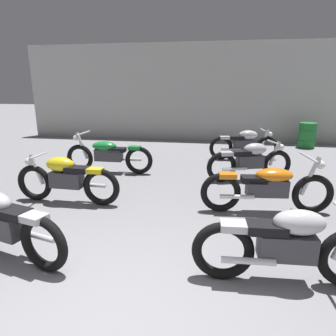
{
  "coord_description": "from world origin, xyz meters",
  "views": [
    {
      "loc": [
        0.87,
        -1.88,
        2.05
      ],
      "look_at": [
        0.0,
        3.41,
        0.55
      ],
      "focal_mm": 31.48,
      "sensor_mm": 36.0,
      "label": 1
    }
  ],
  "objects_px": {
    "motorcycle_left_row_2": "(108,154)",
    "motorcycle_right_row_2": "(250,160)",
    "motorcycle_left_row_1": "(66,178)",
    "oil_drum": "(307,135)",
    "motorcycle_right_row_3": "(244,144)",
    "motorcycle_left_row_0": "(2,223)",
    "motorcycle_right_row_1": "(268,187)",
    "motorcycle_right_row_0": "(288,244)"
  },
  "relations": [
    {
      "from": "motorcycle_left_row_1",
      "to": "motorcycle_right_row_1",
      "type": "xyz_separation_m",
      "value": [
        3.48,
        0.13,
        -0.01
      ]
    },
    {
      "from": "motorcycle_left_row_2",
      "to": "oil_drum",
      "type": "height_order",
      "value": "motorcycle_left_row_2"
    },
    {
      "from": "motorcycle_left_row_2",
      "to": "oil_drum",
      "type": "bearing_deg",
      "value": 35.37
    },
    {
      "from": "motorcycle_right_row_1",
      "to": "motorcycle_right_row_2",
      "type": "distance_m",
      "value": 1.75
    },
    {
      "from": "motorcycle_left_row_0",
      "to": "motorcycle_right_row_2",
      "type": "xyz_separation_m",
      "value": [
        3.27,
        3.66,
        0.0
      ]
    },
    {
      "from": "motorcycle_left_row_1",
      "to": "motorcycle_right_row_2",
      "type": "relative_size",
      "value": 1.04
    },
    {
      "from": "motorcycle_left_row_0",
      "to": "motorcycle_right_row_1",
      "type": "height_order",
      "value": "motorcycle_right_row_1"
    },
    {
      "from": "motorcycle_right_row_0",
      "to": "motorcycle_right_row_3",
      "type": "relative_size",
      "value": 1.01
    },
    {
      "from": "oil_drum",
      "to": "motorcycle_right_row_1",
      "type": "bearing_deg",
      "value": -110.56
    },
    {
      "from": "motorcycle_right_row_0",
      "to": "oil_drum",
      "type": "height_order",
      "value": "motorcycle_right_row_0"
    },
    {
      "from": "motorcycle_right_row_0",
      "to": "motorcycle_right_row_1",
      "type": "relative_size",
      "value": 0.91
    },
    {
      "from": "motorcycle_right_row_0",
      "to": "motorcycle_right_row_2",
      "type": "bearing_deg",
      "value": 90.17
    },
    {
      "from": "motorcycle_left_row_2",
      "to": "oil_drum",
      "type": "xyz_separation_m",
      "value": [
        5.62,
        3.99,
        -0.03
      ]
    },
    {
      "from": "motorcycle_right_row_1",
      "to": "motorcycle_right_row_2",
      "type": "height_order",
      "value": "motorcycle_right_row_1"
    },
    {
      "from": "motorcycle_left_row_0",
      "to": "motorcycle_right_row_0",
      "type": "distance_m",
      "value": 3.28
    },
    {
      "from": "motorcycle_left_row_2",
      "to": "motorcycle_right_row_0",
      "type": "relative_size",
      "value": 1.1
    },
    {
      "from": "motorcycle_left_row_2",
      "to": "motorcycle_left_row_1",
      "type": "bearing_deg",
      "value": -91.41
    },
    {
      "from": "oil_drum",
      "to": "motorcycle_right_row_3",
      "type": "bearing_deg",
      "value": -136.97
    },
    {
      "from": "motorcycle_right_row_0",
      "to": "motorcycle_right_row_1",
      "type": "bearing_deg",
      "value": 87.25
    },
    {
      "from": "motorcycle_right_row_3",
      "to": "motorcycle_right_row_2",
      "type": "bearing_deg",
      "value": -90.93
    },
    {
      "from": "motorcycle_left_row_2",
      "to": "motorcycle_right_row_3",
      "type": "bearing_deg",
      "value": 29.25
    },
    {
      "from": "motorcycle_right_row_2",
      "to": "oil_drum",
      "type": "height_order",
      "value": "motorcycle_right_row_2"
    },
    {
      "from": "motorcycle_left_row_1",
      "to": "oil_drum",
      "type": "distance_m",
      "value": 8.22
    },
    {
      "from": "motorcycle_left_row_1",
      "to": "motorcycle_right_row_1",
      "type": "relative_size",
      "value": 0.91
    },
    {
      "from": "motorcycle_left_row_2",
      "to": "motorcycle_right_row_3",
      "type": "distance_m",
      "value": 3.86
    },
    {
      "from": "motorcycle_left_row_2",
      "to": "motorcycle_right_row_2",
      "type": "distance_m",
      "value": 3.33
    },
    {
      "from": "motorcycle_left_row_2",
      "to": "motorcycle_right_row_0",
      "type": "xyz_separation_m",
      "value": [
        3.34,
        -3.71,
        0.01
      ]
    },
    {
      "from": "motorcycle_left_row_0",
      "to": "motorcycle_right_row_3",
      "type": "bearing_deg",
      "value": 59.63
    },
    {
      "from": "motorcycle_right_row_0",
      "to": "motorcycle_left_row_0",
      "type": "bearing_deg",
      "value": -179.31
    },
    {
      "from": "motorcycle_left_row_2",
      "to": "motorcycle_right_row_2",
      "type": "height_order",
      "value": "motorcycle_left_row_2"
    },
    {
      "from": "motorcycle_right_row_2",
      "to": "motorcycle_right_row_3",
      "type": "bearing_deg",
      "value": 89.07
    },
    {
      "from": "motorcycle_left_row_1",
      "to": "motorcycle_right_row_2",
      "type": "height_order",
      "value": "same"
    },
    {
      "from": "motorcycle_right_row_1",
      "to": "motorcycle_right_row_2",
      "type": "relative_size",
      "value": 1.14
    },
    {
      "from": "motorcycle_left_row_0",
      "to": "motorcycle_right_row_1",
      "type": "xyz_separation_m",
      "value": [
        3.37,
        1.91,
        -0.01
      ]
    },
    {
      "from": "motorcycle_right_row_0",
      "to": "motorcycle_right_row_2",
      "type": "height_order",
      "value": "same"
    },
    {
      "from": "oil_drum",
      "to": "motorcycle_right_row_2",
      "type": "bearing_deg",
      "value": -119.26
    },
    {
      "from": "motorcycle_right_row_0",
      "to": "motorcycle_right_row_1",
      "type": "distance_m",
      "value": 1.88
    },
    {
      "from": "motorcycle_left_row_2",
      "to": "motorcycle_right_row_1",
      "type": "height_order",
      "value": "same"
    },
    {
      "from": "motorcycle_left_row_0",
      "to": "motorcycle_right_row_0",
      "type": "xyz_separation_m",
      "value": [
        3.28,
        0.04,
        0.0
      ]
    },
    {
      "from": "motorcycle_right_row_3",
      "to": "motorcycle_left_row_2",
      "type": "bearing_deg",
      "value": -150.75
    },
    {
      "from": "motorcycle_left_row_1",
      "to": "motorcycle_right_row_3",
      "type": "relative_size",
      "value": 1.0
    },
    {
      "from": "motorcycle_right_row_0",
      "to": "motorcycle_right_row_3",
      "type": "height_order",
      "value": "same"
    }
  ]
}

